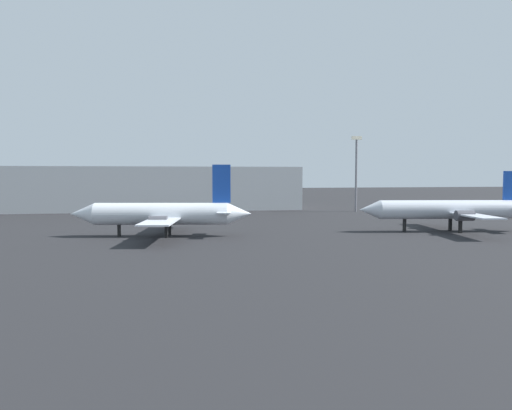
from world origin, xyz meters
name	(u,v)px	position (x,y,z in m)	size (l,w,h in m)	color
airplane_on_taxiway	(450,210)	(39.15, 58.82, 3.35)	(27.47, 22.89, 9.20)	silver
airplane_distant	(163,214)	(-3.70, 61.41, 3.17)	(25.36, 23.74, 10.04)	silver
light_mast_right	(356,169)	(41.03, 99.54, 10.04)	(2.40, 0.50, 17.60)	slate
terminal_building	(107,188)	(-17.20, 120.09, 5.27)	(94.77, 26.39, 10.54)	#999EA3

